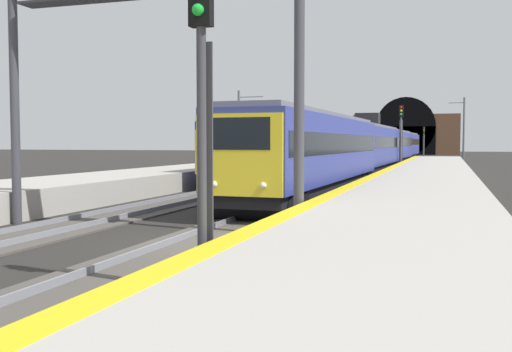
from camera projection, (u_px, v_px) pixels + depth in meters
The scene contains 14 objects.
ground_plane at pixel (207, 244), 15.12m from camera, with size 320.00×320.00×0.00m, color #282623.
platform_right at pixel (395, 233), 13.68m from camera, with size 112.00×4.90×1.00m, color #ADA89E.
platform_right_edge_strip at pixel (301, 208), 14.32m from camera, with size 112.00×0.50×0.01m, color yellow.
track_main_line at pixel (207, 242), 15.12m from camera, with size 160.00×2.96×0.21m.
track_adjacent_line at pixel (38, 233), 16.69m from camera, with size 160.00×2.74×0.21m.
train_main_approaching at pixel (381, 146), 53.80m from camera, with size 75.74×3.35×4.75m.
train_adjacent_platform at pixel (307, 147), 48.47m from camera, with size 38.99×2.89×3.85m.
railway_signal_near at pixel (202, 97), 9.87m from camera, with size 0.39×0.38×5.52m.
railway_signal_mid at pixel (401, 132), 51.62m from camera, with size 0.39×0.38×5.79m.
railway_signal_far at pixel (424, 139), 100.67m from camera, with size 0.39×0.38×5.23m.
overhead_signal_gantry at pixel (145, 31), 17.08m from camera, with size 0.70×9.39×7.57m.
tunnel_portal at pixel (406, 134), 122.67m from camera, with size 2.36×21.31×11.93m.
catenary_mast_near at pixel (239, 129), 54.96m from camera, with size 0.22×2.45×7.31m.
catenary_mast_far at pixel (464, 130), 69.51m from camera, with size 0.22×1.86×7.77m.
Camera 1 is at (-13.90, -5.77, 2.58)m, focal length 41.90 mm.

